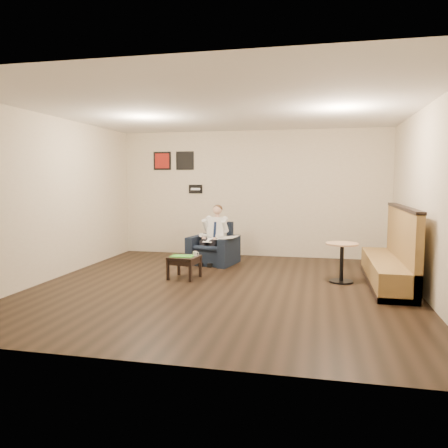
% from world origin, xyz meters
% --- Properties ---
extents(ground, '(6.00, 6.00, 0.00)m').
position_xyz_m(ground, '(0.00, 0.00, 0.00)').
color(ground, black).
rests_on(ground, ground).
extents(wall_back, '(6.00, 0.02, 2.80)m').
position_xyz_m(wall_back, '(0.00, 3.00, 1.40)').
color(wall_back, beige).
rests_on(wall_back, ground).
extents(wall_front, '(6.00, 0.02, 2.80)m').
position_xyz_m(wall_front, '(0.00, -3.00, 1.40)').
color(wall_front, beige).
rests_on(wall_front, ground).
extents(wall_left, '(0.02, 6.00, 2.80)m').
position_xyz_m(wall_left, '(-3.00, 0.00, 1.40)').
color(wall_left, beige).
rests_on(wall_left, ground).
extents(wall_right, '(0.02, 6.00, 2.80)m').
position_xyz_m(wall_right, '(3.00, 0.00, 1.40)').
color(wall_right, beige).
rests_on(wall_right, ground).
extents(ceiling, '(6.00, 6.00, 0.02)m').
position_xyz_m(ceiling, '(0.00, 0.00, 2.80)').
color(ceiling, white).
rests_on(ceiling, wall_back).
extents(seating_sign, '(0.32, 0.02, 0.20)m').
position_xyz_m(seating_sign, '(-1.30, 2.98, 1.50)').
color(seating_sign, black).
rests_on(seating_sign, wall_back).
extents(art_print_left, '(0.42, 0.03, 0.42)m').
position_xyz_m(art_print_left, '(-2.10, 2.98, 2.15)').
color(art_print_left, maroon).
rests_on(art_print_left, wall_back).
extents(art_print_right, '(0.42, 0.03, 0.42)m').
position_xyz_m(art_print_right, '(-1.55, 2.98, 2.15)').
color(art_print_right, black).
rests_on(art_print_right, wall_back).
extents(armchair, '(1.01, 1.01, 0.84)m').
position_xyz_m(armchair, '(-0.61, 1.87, 0.42)').
color(armchair, black).
rests_on(armchair, ground).
extents(seated_man, '(0.69, 0.91, 1.15)m').
position_xyz_m(seated_man, '(-0.63, 1.76, 0.57)').
color(seated_man, silver).
rests_on(seated_man, armchair).
extents(lap_papers, '(0.22, 0.29, 0.01)m').
position_xyz_m(lap_papers, '(-0.65, 1.67, 0.51)').
color(lap_papers, white).
rests_on(lap_papers, seated_man).
extents(newspaper, '(0.42, 0.50, 0.01)m').
position_xyz_m(newspaper, '(-0.28, 1.71, 0.57)').
color(newspaper, silver).
rests_on(newspaper, armchair).
extents(side_table, '(0.54, 0.54, 0.39)m').
position_xyz_m(side_table, '(-0.79, 0.46, 0.19)').
color(side_table, black).
rests_on(side_table, ground).
extents(green_folder, '(0.39, 0.28, 0.01)m').
position_xyz_m(green_folder, '(-0.82, 0.45, 0.40)').
color(green_folder, green).
rests_on(green_folder, side_table).
extents(coffee_mug, '(0.08, 0.08, 0.08)m').
position_xyz_m(coffee_mug, '(-0.62, 0.54, 0.43)').
color(coffee_mug, white).
rests_on(coffee_mug, side_table).
extents(smartphone, '(0.13, 0.10, 0.01)m').
position_xyz_m(smartphone, '(-0.73, 0.59, 0.39)').
color(smartphone, black).
rests_on(smartphone, side_table).
extents(banquette, '(0.59, 2.47, 1.26)m').
position_xyz_m(banquette, '(2.59, 0.74, 0.63)').
color(banquette, olive).
rests_on(banquette, ground).
extents(cafe_table, '(0.55, 0.55, 0.67)m').
position_xyz_m(cafe_table, '(1.87, 0.74, 0.33)').
color(cafe_table, tan).
rests_on(cafe_table, ground).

